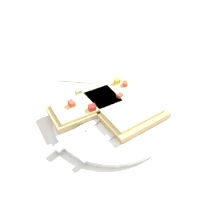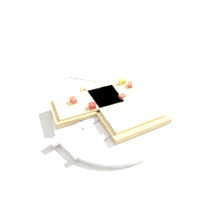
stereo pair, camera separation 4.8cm
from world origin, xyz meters
name	(u,v)px [view 2 (the right image)]	position (x,y,z in m)	size (l,w,h in m)	color
ground_plane	(112,119)	(0.00, 0.00, 0.00)	(4.00, 4.00, 0.00)	beige
plate	(112,117)	(0.00, 0.00, 0.01)	(0.26, 0.26, 0.01)	white
fork	(121,124)	(0.03, -0.02, 0.01)	(0.14, 0.20, 0.01)	silver
knife	(85,123)	(-0.05, -0.04, 0.01)	(0.12, 0.18, 0.01)	silver
pizza_slice_main	(122,103)	(0.01, 0.04, 0.02)	(0.23, 0.24, 0.03)	tan
pizza_slice_corner	(89,104)	(-0.06, 0.01, 0.02)	(0.18, 0.17, 0.03)	tan
crumb_scatter	(108,108)	(-0.01, 0.02, 0.02)	(0.07, 0.09, 0.01)	tan
napkin	(95,72)	(-0.10, 0.18, 0.00)	(0.14, 0.08, 0.01)	beige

